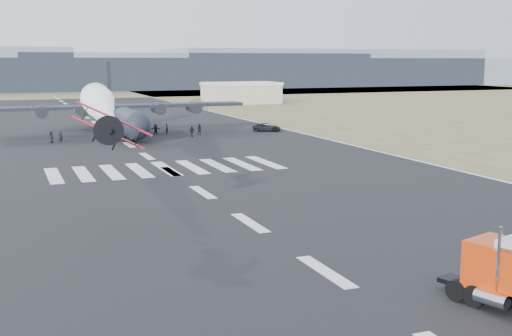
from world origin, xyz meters
TOP-DOWN VIEW (x-y plane):
  - scrub_far at (0.00, 230.00)m, footprint 500.00×80.00m
  - runway_markings at (0.00, 60.00)m, footprint 60.00×260.00m
  - ridge_seg_d at (0.00, 260.00)m, footprint 150.00×50.00m
  - ridge_seg_e at (65.00, 260.00)m, footprint 150.00×50.00m
  - ridge_seg_f at (130.00, 260.00)m, footprint 150.00×50.00m
  - ridge_seg_g at (195.00, 260.00)m, footprint 150.00×50.00m
  - hangar_right at (46.00, 150.00)m, footprint 20.50×12.50m
  - aerobatic_biplane at (-9.49, 26.92)m, footprint 5.28×5.20m
  - smoke_trail at (-6.71, 52.08)m, footprint 5.30×30.85m
  - transport_aircraft at (1.27, 87.46)m, footprint 40.77×33.62m
  - support_vehicle at (25.19, 81.27)m, footprint 5.32×4.14m
  - crew_a at (-8.87, 78.14)m, footprint 0.71×0.63m
  - crew_b at (0.13, 76.77)m, footprint 0.60×0.92m
  - crew_c at (3.31, 80.63)m, footprint 1.12×1.28m
  - crew_d at (10.97, 77.88)m, footprint 1.12×0.83m
  - crew_e at (-10.19, 78.22)m, footprint 0.83×0.51m
  - crew_f at (6.32, 82.75)m, footprint 1.70×1.21m
  - crew_g at (8.43, 83.66)m, footprint 0.67×0.75m
  - crew_h at (12.88, 79.90)m, footprint 1.03×0.82m

SIDE VIEW (x-z plane):
  - scrub_far at x=0.00m, z-range 0.00..0.00m
  - runway_markings at x=0.00m, z-range 0.00..0.01m
  - support_vehicle at x=25.19m, z-range 0.00..1.34m
  - crew_e at x=-10.19m, z-range 0.00..1.68m
  - crew_a at x=-8.87m, z-range 0.00..1.68m
  - crew_d at x=10.97m, z-range 0.00..1.71m
  - crew_g at x=8.43m, z-range 0.00..1.73m
  - crew_f at x=6.32m, z-range 0.00..1.77m
  - crew_b at x=0.13m, z-range 0.00..1.82m
  - crew_c at x=3.31m, z-range 0.00..1.83m
  - crew_h at x=12.88m, z-range 0.00..1.84m
  - hangar_right at x=46.00m, z-range 0.06..5.96m
  - transport_aircraft at x=1.27m, z-range -2.86..8.95m
  - ridge_seg_d at x=0.00m, z-range 0.00..13.00m
  - ridge_seg_g at x=195.00m, z-range 0.00..13.00m
  - aerobatic_biplane at x=-9.49m, z-range 5.32..8.98m
  - smoke_trail at x=-6.71m, z-range 5.57..9.18m
  - ridge_seg_e at x=65.00m, z-range 0.00..15.00m
  - ridge_seg_f at x=130.00m, z-range 0.00..17.00m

